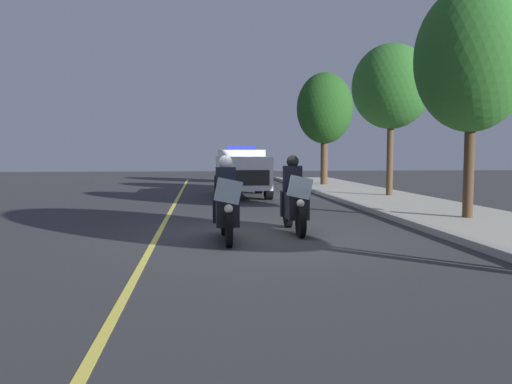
# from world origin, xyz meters

# --- Properties ---
(ground_plane) EXTENTS (80.00, 80.00, 0.00)m
(ground_plane) POSITION_xyz_m (0.00, 0.00, 0.00)
(ground_plane) COLOR #333335
(curb_strip) EXTENTS (48.00, 0.24, 0.15)m
(curb_strip) POSITION_xyz_m (0.00, 3.86, 0.07)
(curb_strip) COLOR #9E9B93
(curb_strip) RESTS_ON ground
(sidewalk_strip) EXTENTS (48.00, 3.60, 0.10)m
(sidewalk_strip) POSITION_xyz_m (0.00, 5.76, 0.05)
(sidewalk_strip) COLOR #A8A399
(sidewalk_strip) RESTS_ON ground
(lane_stripe_center) EXTENTS (48.00, 0.12, 0.01)m
(lane_stripe_center) POSITION_xyz_m (0.00, -2.16, 0.00)
(lane_stripe_center) COLOR #E0D14C
(lane_stripe_center) RESTS_ON ground
(police_motorcycle_lead_left) EXTENTS (2.14, 0.56, 1.72)m
(police_motorcycle_lead_left) POSITION_xyz_m (0.53, -0.71, 0.70)
(police_motorcycle_lead_left) COLOR black
(police_motorcycle_lead_left) RESTS_ON ground
(police_motorcycle_lead_right) EXTENTS (2.14, 0.56, 1.72)m
(police_motorcycle_lead_right) POSITION_xyz_m (-0.38, 0.84, 0.70)
(police_motorcycle_lead_right) COLOR black
(police_motorcycle_lead_right) RESTS_ON ground
(police_suv) EXTENTS (4.93, 2.12, 2.05)m
(police_suv) POSITION_xyz_m (-9.99, 0.40, 1.07)
(police_suv) COLOR silver
(police_suv) RESTS_ON ground
(tree_mid_block) EXTENTS (2.89, 2.89, 5.95)m
(tree_mid_block) POSITION_xyz_m (-1.74, 5.67, 4.16)
(tree_mid_block) COLOR #42301E
(tree_mid_block) RESTS_ON sidewalk_strip
(tree_far_back) EXTENTS (3.08, 3.08, 5.95)m
(tree_far_back) POSITION_xyz_m (-8.84, 6.24, 4.37)
(tree_far_back) COLOR #4C3823
(tree_far_back) RESTS_ON sidewalk_strip
(tree_behind_suv) EXTENTS (2.98, 2.98, 5.96)m
(tree_behind_suv) POSITION_xyz_m (-16.17, 5.35, 4.14)
(tree_behind_suv) COLOR #4C3823
(tree_behind_suv) RESTS_ON sidewalk_strip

